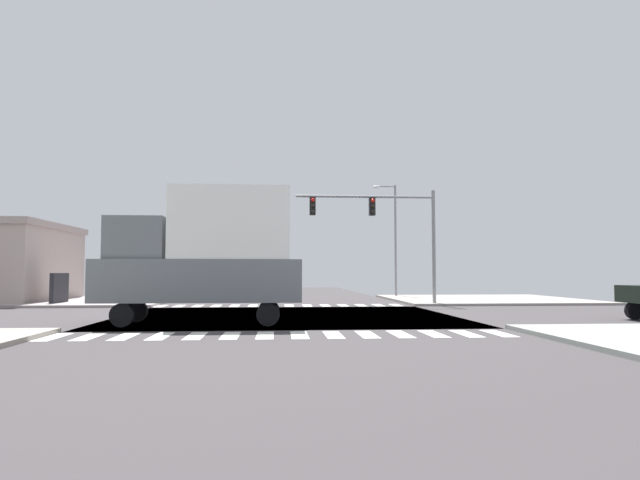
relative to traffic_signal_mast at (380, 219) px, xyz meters
The scene contains 11 objects.
ground 9.95m from the traffic_signal_mast, 127.48° to the right, with size 90.00×90.00×0.05m.
sidewalk_corner_ne 10.40m from the traffic_signal_mast, 33.50° to the left, with size 12.00×12.00×0.14m.
sidewalk_corner_nw 19.57m from the traffic_signal_mast, 164.40° to the left, with size 12.00×12.00×0.14m.
crosswalk_near 15.98m from the traffic_signal_mast, 111.31° to the right, with size 13.50×2.00×0.01m.
crosswalk_far 7.35m from the traffic_signal_mast, behind, with size 13.50×2.00×0.01m.
traffic_signal_mast is the anchor object (origin of this frame).
street_lamp 10.24m from the traffic_signal_mast, 74.33° to the left, with size 1.78×0.32×8.32m.
sedan_farside_2 13.18m from the traffic_signal_mast, 144.42° to the left, with size 1.80×4.30×1.88m.
box_truck_trailing_1 13.44m from the traffic_signal_mast, 128.35° to the right, with size 7.20×2.40×4.85m.
pickup_outer_1 30.78m from the traffic_signal_mast, 103.79° to the left, with size 2.00×5.10×2.35m.
suv_inner_2 18.59m from the traffic_signal_mast, 124.27° to the left, with size 1.96×4.60×2.34m.
Camera 1 is at (-0.39, -23.70, 1.83)m, focal length 31.22 mm.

